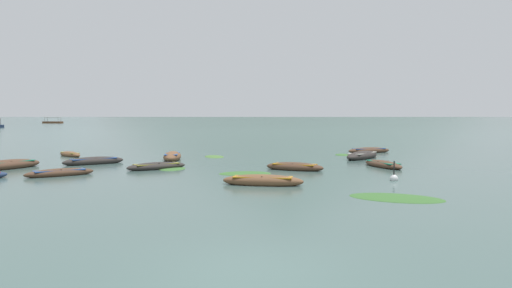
{
  "coord_description": "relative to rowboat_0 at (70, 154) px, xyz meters",
  "views": [
    {
      "loc": [
        -0.59,
        -9.37,
        3.09
      ],
      "look_at": [
        2.99,
        37.79,
        0.29
      ],
      "focal_mm": 33.87,
      "sensor_mm": 36.0,
      "label": 1
    }
  ],
  "objects": [
    {
      "name": "weed_patch_1",
      "position": [
        20.97,
        -0.35,
        -0.15
      ],
      "size": [
        1.45,
        1.92,
        0.14
      ],
      "primitive_type": "ellipsoid",
      "rotation": [
        0.0,
        0.0,
        1.42
      ],
      "color": "#38662D",
      "rests_on": "ground"
    },
    {
      "name": "weed_patch_3",
      "position": [
        10.93,
        -1.28,
        -0.15
      ],
      "size": [
        1.81,
        2.7,
        0.14
      ],
      "primitive_type": "ellipsoid",
      "rotation": [
        0.0,
        0.0,
        1.75
      ],
      "color": "#477033",
      "rests_on": "ground"
    },
    {
      "name": "mooring_buoy",
      "position": [
        19.6,
        -15.15,
        -0.05
      ],
      "size": [
        0.39,
        0.39,
        1.05
      ],
      "color": "silver",
      "rests_on": "ground"
    },
    {
      "name": "ground_plane",
      "position": [
        11.91,
        1471.95,
        -0.15
      ],
      "size": [
        6000.0,
        6000.0,
        0.0
      ],
      "primitive_type": "plane",
      "color": "#425B56"
    },
    {
      "name": "rowboat_9",
      "position": [
        21.11,
        -9.25,
        0.01
      ],
      "size": [
        1.76,
        4.0,
        0.49
      ],
      "color": "#4C3323",
      "rests_on": "ground"
    },
    {
      "name": "mountain_2",
      "position": [
        280.42,
        1817.79,
        217.44
      ],
      "size": [
        1501.12,
        1501.12,
        435.16
      ],
      "primitive_type": "cone",
      "color": "#4C5B56",
      "rests_on": "ground"
    },
    {
      "name": "rowboat_5",
      "position": [
        7.69,
        -9.37,
        0.01
      ],
      "size": [
        3.65,
        2.76,
        0.5
      ],
      "color": "#2D2826",
      "rests_on": "ground"
    },
    {
      "name": "weed_patch_2",
      "position": [
        12.67,
        -11.93,
        -0.15
      ],
      "size": [
        2.91,
        2.11,
        0.14
      ],
      "primitive_type": "ellipsoid",
      "rotation": [
        0.0,
        0.0,
        0.07
      ],
      "color": "#38662D",
      "rests_on": "ground"
    },
    {
      "name": "rowboat_4",
      "position": [
        8.01,
        -3.37,
        0.08
      ],
      "size": [
        1.24,
        3.86,
        0.71
      ],
      "color": "brown",
      "rests_on": "ground"
    },
    {
      "name": "ferry_1",
      "position": [
        -54.21,
        158.31,
        0.3
      ],
      "size": [
        7.79,
        4.07,
        2.54
      ],
      "color": "brown",
      "rests_on": "ground"
    },
    {
      "name": "weed_patch_4",
      "position": [
        8.58,
        -9.33,
        -0.15
      ],
      "size": [
        1.79,
        2.39,
        0.14
      ],
      "primitive_type": "ellipsoid",
      "rotation": [
        0.0,
        0.0,
        1.41
      ],
      "color": "#38662D",
      "rests_on": "ground"
    },
    {
      "name": "rowboat_10",
      "position": [
        3.32,
        -6.15,
        0.04
      ],
      "size": [
        3.84,
        2.99,
        0.58
      ],
      "color": "#2D2826",
      "rests_on": "ground"
    },
    {
      "name": "mountain_1",
      "position": [
        -716.81,
        2197.81,
        101.81
      ],
      "size": [
        653.89,
        653.89,
        203.91
      ],
      "primitive_type": "cone",
      "color": "slate",
      "rests_on": "ground"
    },
    {
      "name": "rowboat_0",
      "position": [
        0.0,
        0.0,
        0.0
      ],
      "size": [
        2.61,
        2.91,
        0.46
      ],
      "color": "brown",
      "rests_on": "ground"
    },
    {
      "name": "rowboat_11",
      "position": [
        21.53,
        -3.63,
        0.07
      ],
      "size": [
        3.81,
        4.17,
        0.68
      ],
      "color": "#2D2826",
      "rests_on": "ground"
    },
    {
      "name": "rowboat_6",
      "position": [
        -1.04,
        -8.51,
        0.06
      ],
      "size": [
        3.42,
        4.44,
        0.66
      ],
      "color": "#4C3323",
      "rests_on": "ground"
    },
    {
      "name": "rowboat_7",
      "position": [
        3.13,
        -12.14,
        0.01
      ],
      "size": [
        3.39,
        2.58,
        0.48
      ],
      "color": "#4C3323",
      "rests_on": "ground"
    },
    {
      "name": "rowboat_3",
      "position": [
        15.57,
        -10.41,
        0.03
      ],
      "size": [
        3.53,
        2.65,
        0.55
      ],
      "color": "#4C3323",
      "rests_on": "ground"
    },
    {
      "name": "weed_patch_0",
      "position": [
        17.91,
        -19.95,
        -0.15
      ],
      "size": [
        4.07,
        3.48,
        0.14
      ],
      "primitive_type": "ellipsoid",
      "rotation": [
        0.0,
        0.0,
        2.65
      ],
      "color": "#38662D",
      "rests_on": "ground"
    },
    {
      "name": "rowboat_8",
      "position": [
        23.74,
        1.82,
        0.03
      ],
      "size": [
        3.99,
        2.0,
        0.55
      ],
      "color": "#4C3323",
      "rests_on": "ground"
    },
    {
      "name": "rowboat_2",
      "position": [
        13.24,
        -16.17,
        0.04
      ],
      "size": [
        3.78,
        1.85,
        0.59
      ],
      "color": "brown",
      "rests_on": "ground"
    }
  ]
}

